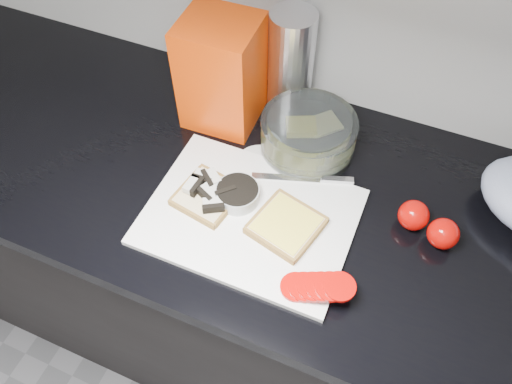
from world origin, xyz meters
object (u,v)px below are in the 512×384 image
cutting_board (250,217)px  bread_bag (222,73)px  steel_canister (291,62)px  glass_bowl (308,136)px

cutting_board → bread_bag: bread_bag is taller
steel_canister → cutting_board: bearing=-82.0°
cutting_board → steel_canister: (-0.05, 0.34, 0.11)m
bread_bag → steel_canister: bread_bag is taller
glass_bowl → bread_bag: 0.23m
cutting_board → bread_bag: bearing=125.0°
steel_canister → glass_bowl: bearing=-53.5°
cutting_board → steel_canister: bearing=98.0°
glass_bowl → steel_canister: bearing=126.5°
glass_bowl → steel_canister: (-0.09, 0.12, 0.08)m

